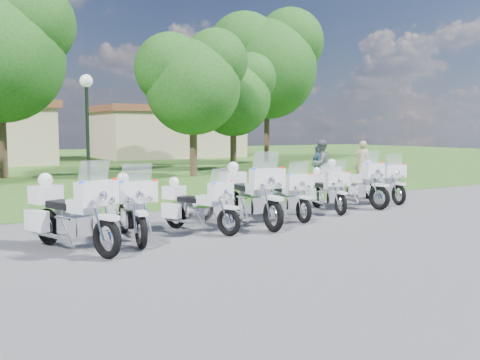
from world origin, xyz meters
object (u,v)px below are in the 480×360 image
motorcycle_3 (249,193)px  lamp_post (87,104)px  motorcycle_6 (351,183)px  motorcycle_4 (285,193)px  motorcycle_0 (70,212)px  bystander_a (362,162)px  motorcycle_5 (326,189)px  bystander_b (321,164)px  motorcycle_1 (130,207)px  motorcycle_2 (196,204)px  motorcycle_7 (381,181)px  bystander_c (318,164)px

motorcycle_3 → lamp_post: (-1.76, 7.65, 2.38)m
motorcycle_6 → motorcycle_4: bearing=6.3°
motorcycle_0 → bystander_a: 15.25m
motorcycle_5 → bystander_b: 5.90m
motorcycle_1 → motorcycle_2: bearing=-170.6°
motorcycle_5 → motorcycle_6: 1.30m
motorcycle_5 → lamp_post: (-4.76, 6.92, 2.52)m
motorcycle_1 → motorcycle_2: size_ratio=1.19×
motorcycle_4 → bystander_a: bystander_a is taller
motorcycle_5 → bystander_a: size_ratio=1.17×
bystander_a → bystander_b: (-2.78, -0.62, 0.03)m
lamp_post → motorcycle_2: bearing=-87.9°
motorcycle_3 → bystander_b: (6.62, 5.38, 0.18)m
motorcycle_7 → lamp_post: size_ratio=0.55×
motorcycle_1 → lamp_post: size_ratio=0.58×
motorcycle_6 → bystander_a: 7.11m
motorcycle_1 → motorcycle_5: bearing=-163.3°
motorcycle_4 → bystander_b: 7.30m
motorcycle_0 → motorcycle_6: size_ratio=1.00×
motorcycle_3 → motorcycle_6: 4.39m
motorcycle_3 → bystander_b: size_ratio=1.44×
motorcycle_1 → lamp_post: (1.27, 7.85, 2.44)m
motorcycle_3 → motorcycle_6: bearing=-162.8°
motorcycle_6 → motorcycle_3: bearing=6.8°
motorcycle_6 → lamp_post: size_ratio=0.60×
motorcycle_0 → bystander_a: bystander_a is taller
motorcycle_2 → motorcycle_5: (4.48, 0.89, -0.01)m
motorcycle_4 → motorcycle_6: (2.94, 0.73, 0.07)m
motorcycle_4 → bystander_b: (5.31, 5.01, 0.30)m
motorcycle_3 → lamp_post: bearing=-74.3°
motorcycle_6 → bystander_c: (3.55, 5.89, 0.09)m
motorcycle_5 → bystander_b: bystander_b is taller
motorcycle_3 → motorcycle_7: (5.76, 1.37, -0.10)m
motorcycle_1 → motorcycle_7: (8.78, 1.57, -0.04)m
motorcycle_3 → lamp_post: size_ratio=0.64×
motorcycle_4 → motorcycle_1: bearing=13.3°
motorcycle_0 → motorcycle_4: size_ratio=1.11×
motorcycle_5 → motorcycle_3: bearing=28.4°
motorcycle_7 → bystander_c: (2.04, 5.61, 0.15)m
motorcycle_4 → bystander_b: bearing=-130.8°
motorcycle_2 → motorcycle_3: 1.49m
motorcycle_2 → lamp_post: bearing=-111.2°
bystander_b → bystander_c: size_ratio=1.16×
motorcycle_5 → lamp_post: size_ratio=0.51×
motorcycle_0 → motorcycle_6: motorcycle_0 is taller
motorcycle_6 → lamp_post: lamp_post is taller
motorcycle_0 → motorcycle_5: 7.47m
motorcycle_2 → motorcycle_6: motorcycle_6 is taller
lamp_post → bystander_a: 11.49m
motorcycle_0 → bystander_b: bearing=-172.0°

